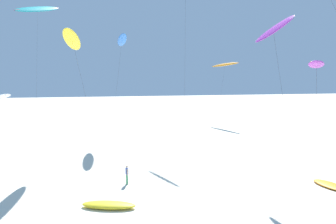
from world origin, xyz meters
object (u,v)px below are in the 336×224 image
object	(u,v)px
flying_kite_1	(122,40)
flying_kite_7	(225,65)
grounded_kite_0	(331,185)
grounded_kite_3	(109,205)
flying_kite_4	(317,64)
flying_kite_0	(273,30)
person_near_right	(127,174)
flying_kite_8	(72,40)
flying_kite_5	(2,97)
flying_kite_6	(37,9)

from	to	relation	value
flying_kite_1	flying_kite_7	distance (m)	25.61
grounded_kite_0	grounded_kite_3	world-z (taller)	grounded_kite_3
flying_kite_4	flying_kite_0	bearing A→B (deg)	169.94
flying_kite_4	person_near_right	bearing A→B (deg)	175.42
flying_kite_0	grounded_kite_3	xyz separation A→B (m)	(-14.95, -4.16, -13.30)
flying_kite_0	flying_kite_7	distance (m)	36.36
flying_kite_8	flying_kite_5	bearing A→B (deg)	132.71
flying_kite_7	flying_kite_8	xyz separation A→B (m)	(-27.85, -26.37, 1.36)
flying_kite_7	grounded_kite_3	distance (m)	47.74
flying_kite_0	flying_kite_1	distance (m)	24.76
flying_kite_5	person_near_right	bearing A→B (deg)	-51.80
flying_kite_6	flying_kite_5	bearing A→B (deg)	-96.88
flying_kite_4	flying_kite_6	world-z (taller)	flying_kite_6
flying_kite_7	person_near_right	size ratio (longest dim) A/B	7.42
flying_kite_0	grounded_kite_3	distance (m)	20.44
flying_kite_5	flying_kite_6	size ratio (longest dim) A/B	0.54
flying_kite_4	grounded_kite_3	size ratio (longest dim) A/B	2.68
flying_kite_4	flying_kite_7	distance (m)	36.16
flying_kite_0	person_near_right	bearing A→B (deg)	177.13
flying_kite_4	grounded_kite_3	world-z (taller)	flying_kite_4
flying_kite_6	flying_kite_7	world-z (taller)	flying_kite_6
flying_kite_4	flying_kite_5	xyz separation A→B (m)	(-31.90, 19.96, -3.74)
grounded_kite_3	flying_kite_7	bearing A→B (deg)	57.60
flying_kite_0	grounded_kite_3	world-z (taller)	flying_kite_0
flying_kite_4	flying_kite_1	bearing A→B (deg)	125.38
flying_kite_0	flying_kite_6	size ratio (longest dim) A/B	0.65
flying_kite_6	flying_kite_8	size ratio (longest dim) A/B	1.62
flying_kite_5	grounded_kite_0	world-z (taller)	flying_kite_5
flying_kite_4	flying_kite_7	world-z (taller)	flying_kite_7
flying_kite_8	person_near_right	xyz separation A→B (m)	(4.77, -7.91, -12.20)
flying_kite_4	person_near_right	size ratio (longest dim) A/B	6.57
flying_kite_6	grounded_kite_3	xyz separation A→B (m)	(10.82, -40.46, -21.21)
flying_kite_1	grounded_kite_0	distance (m)	33.27
grounded_kite_0	person_near_right	distance (m)	17.57
flying_kite_8	flying_kite_4	bearing A→B (deg)	-22.87
flying_kite_0	grounded_kite_0	distance (m)	14.42
flying_kite_4	grounded_kite_0	distance (m)	10.80
flying_kite_4	flying_kite_6	distance (m)	48.79
flying_kite_1	person_near_right	world-z (taller)	flying_kite_1
flying_kite_4	flying_kite_6	xyz separation A→B (m)	(-29.84, 37.02, 10.95)
flying_kite_6	flying_kite_7	bearing A→B (deg)	-2.17
flying_kite_0	grounded_kite_0	bearing A→B (deg)	-45.40
flying_kite_1	flying_kite_5	bearing A→B (deg)	-171.25
grounded_kite_0	flying_kite_8	bearing A→B (deg)	150.32
person_near_right	flying_kite_0	bearing A→B (deg)	-2.87
flying_kite_5	grounded_kite_3	size ratio (longest dim) A/B	3.01
flying_kite_1	flying_kite_4	bearing A→B (deg)	-54.62
person_near_right	flying_kite_5	bearing A→B (deg)	128.20
flying_kite_0	flying_kite_8	world-z (taller)	flying_kite_0
grounded_kite_0	flying_kite_4	bearing A→B (deg)	84.35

